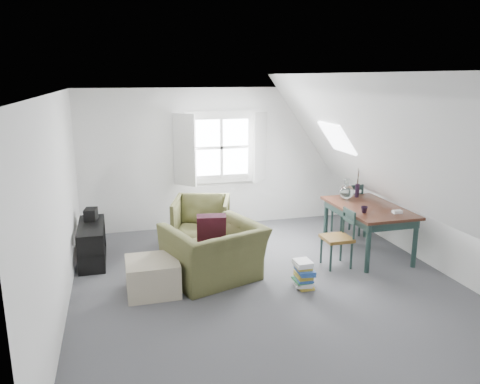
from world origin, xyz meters
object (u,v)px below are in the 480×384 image
object	(u,v)px
ottoman	(153,276)
dining_chair_far	(347,208)
dining_table	(368,212)
media_shelf	(92,245)
armchair_far	(202,246)
armchair_near	(214,280)
dining_chair_near	(339,237)
magazine_stack	(304,274)

from	to	relation	value
ottoman	dining_chair_far	xyz separation A→B (m)	(3.45, 1.41, 0.26)
dining_table	media_shelf	world-z (taller)	dining_table
armchair_far	ottoman	distance (m)	1.77
armchair_near	armchair_far	size ratio (longest dim) A/B	1.33
dining_chair_near	media_shelf	size ratio (longest dim) A/B	0.76
dining_table	magazine_stack	distance (m)	1.75
armchair_near	dining_table	bearing A→B (deg)	169.05
armchair_far	dining_table	xyz separation A→B (m)	(2.41, -0.98, 0.66)
dining_table	dining_chair_far	xyz separation A→B (m)	(0.13, 0.89, -0.18)
ottoman	magazine_stack	xyz separation A→B (m)	(1.91, -0.38, -0.03)
dining_table	dining_chair_near	bearing A→B (deg)	-148.59
armchair_near	dining_chair_far	world-z (taller)	dining_chair_far
armchair_far	dining_chair_near	xyz separation A→B (m)	(1.76, -1.33, 0.44)
magazine_stack	dining_chair_far	bearing A→B (deg)	49.07
dining_chair_near	armchair_far	bearing A→B (deg)	-113.00
ottoman	dining_chair_far	distance (m)	3.74
armchair_far	magazine_stack	size ratio (longest dim) A/B	2.45
dining_chair_near	magazine_stack	xyz separation A→B (m)	(-0.77, -0.55, -0.26)
ottoman	magazine_stack	size ratio (longest dim) A/B	1.78
armchair_far	ottoman	xyz separation A→B (m)	(-0.91, -1.50, 0.22)
armchair_near	media_shelf	world-z (taller)	media_shelf
dining_chair_far	armchair_near	bearing A→B (deg)	37.66
armchair_far	dining_chair_far	bearing A→B (deg)	14.85
armchair_far	armchair_near	bearing A→B (deg)	-76.60
armchair_near	dining_table	distance (m)	2.61
dining_chair_near	media_shelf	distance (m)	3.62
ottoman	dining_chair_near	size ratio (longest dim) A/B	0.77
armchair_far	dining_table	distance (m)	2.69
dining_chair_far	media_shelf	size ratio (longest dim) A/B	0.84
dining_table	media_shelf	xyz separation A→B (m)	(-4.11, 0.74, -0.40)
armchair_far	dining_table	size ratio (longest dim) A/B	0.59
dining_chair_near	media_shelf	world-z (taller)	dining_chair_near
armchair_near	media_shelf	distance (m)	1.96
armchair_far	media_shelf	distance (m)	1.73
ottoman	dining_table	xyz separation A→B (m)	(3.33, 0.52, 0.44)
dining_table	dining_chair_far	size ratio (longest dim) A/B	1.65
dining_table	dining_chair_far	bearing A→B (deg)	85.48
ottoman	dining_chair_near	bearing A→B (deg)	3.66
ottoman	magazine_stack	bearing A→B (deg)	-11.13
dining_table	media_shelf	distance (m)	4.19
dining_table	armchair_far	bearing A→B (deg)	161.40
dining_table	dining_chair_near	world-z (taller)	dining_chair_near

